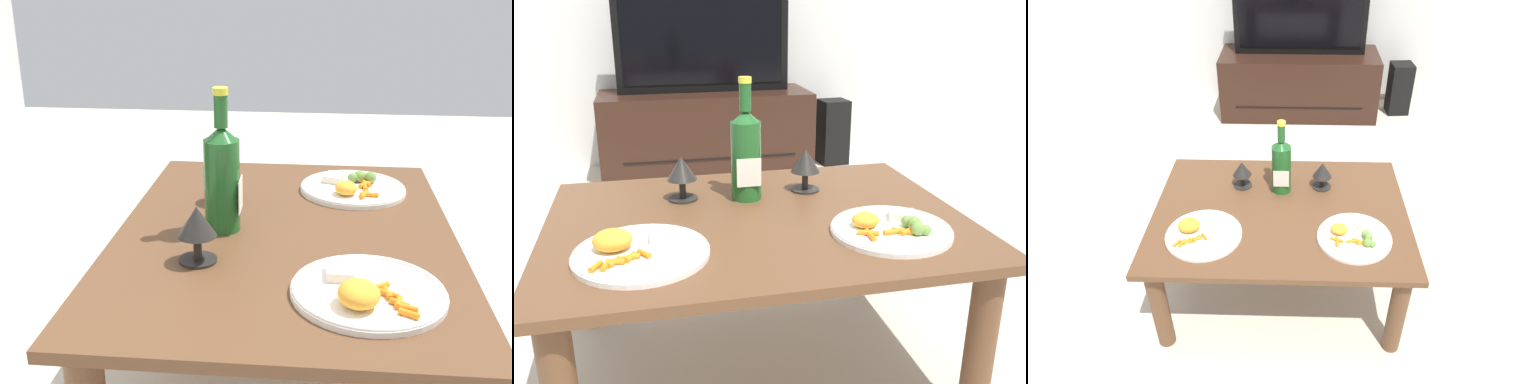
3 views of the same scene
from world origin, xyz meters
TOP-DOWN VIEW (x-y plane):
  - dining_table at (0.00, 0.00)m, footprint 1.05×0.78m
  - wine_bottle at (0.00, 0.15)m, footprint 0.08×0.09m
  - goblet_left at (-0.17, 0.17)m, footprint 0.08×0.08m
  - goblet_right at (0.18, 0.17)m, footprint 0.08×0.08m
  - dinner_plate_left at (-0.30, -0.17)m, footprint 0.29×0.29m
  - dinner_plate_right at (0.29, -0.17)m, footprint 0.29×0.29m

SIDE VIEW (x-z plane):
  - dining_table at x=0.00m, z-range 0.15..0.59m
  - dinner_plate_right at x=0.29m, z-range 0.43..0.48m
  - dinner_plate_left at x=-0.30m, z-range 0.43..0.49m
  - goblet_left at x=-0.17m, z-range 0.46..0.59m
  - goblet_right at x=0.18m, z-range 0.46..0.59m
  - wine_bottle at x=0.00m, z-range 0.41..0.74m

